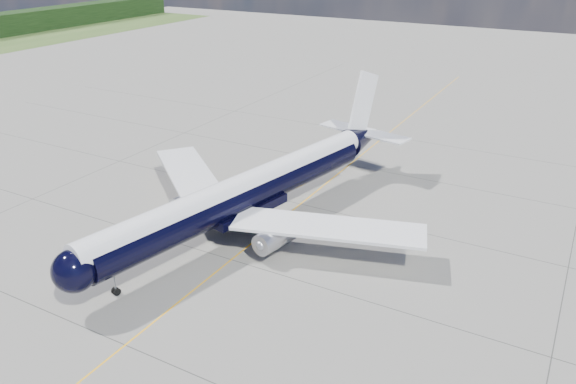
% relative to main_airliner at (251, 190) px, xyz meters
% --- Properties ---
extents(ground, '(320.00, 320.00, 0.00)m').
position_rel_main_airliner_xyz_m(ground, '(2.17, 12.59, -4.41)').
color(ground, gray).
rests_on(ground, ground).
extents(taxiway_centerline, '(0.16, 160.00, 0.01)m').
position_rel_main_airliner_xyz_m(taxiway_centerline, '(2.17, 7.59, -4.40)').
color(taxiway_centerline, '#FDAE0D').
rests_on(taxiway_centerline, ground).
extents(main_airliner, '(39.61, 48.82, 14.20)m').
position_rel_main_airliner_xyz_m(main_airliner, '(0.00, 0.00, 0.00)').
color(main_airliner, black).
rests_on(main_airliner, ground).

